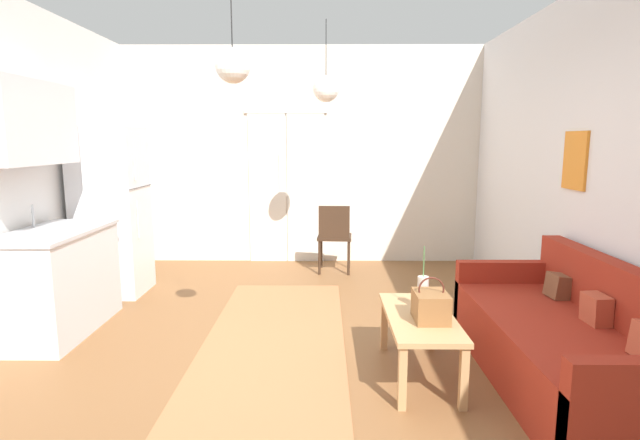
% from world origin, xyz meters
% --- Properties ---
extents(ground_plane, '(5.32, 7.41, 0.10)m').
position_xyz_m(ground_plane, '(0.00, 0.00, -0.05)').
color(ground_plane, brown).
extents(wall_back, '(4.92, 0.13, 2.87)m').
position_xyz_m(wall_back, '(-0.01, 3.45, 1.42)').
color(wall_back, silver).
rests_on(wall_back, ground_plane).
extents(area_rug, '(1.15, 3.10, 0.01)m').
position_xyz_m(area_rug, '(-0.12, 0.63, 0.01)').
color(area_rug, '#B26B42').
rests_on(area_rug, ground_plane).
extents(couch, '(0.88, 2.03, 0.84)m').
position_xyz_m(couch, '(1.96, -0.09, 0.28)').
color(couch, maroon).
rests_on(couch, ground_plane).
extents(coffee_table, '(0.46, 0.99, 0.45)m').
position_xyz_m(coffee_table, '(0.96, 0.04, 0.38)').
color(coffee_table, tan).
rests_on(coffee_table, ground_plane).
extents(bamboo_vase, '(0.08, 0.08, 0.46)m').
position_xyz_m(bamboo_vase, '(1.00, 0.16, 0.57)').
color(bamboo_vase, beige).
rests_on(bamboo_vase, coffee_table).
extents(handbag, '(0.22, 0.27, 0.30)m').
position_xyz_m(handbag, '(1.01, -0.07, 0.55)').
color(handbag, brown).
rests_on(handbag, coffee_table).
extents(refrigerator, '(0.67, 0.63, 1.79)m').
position_xyz_m(refrigerator, '(-1.98, 1.95, 0.89)').
color(refrigerator, white).
rests_on(refrigerator, ground_plane).
extents(kitchen_counter, '(0.63, 1.21, 2.13)m').
position_xyz_m(kitchen_counter, '(-2.04, 0.84, 0.81)').
color(kitchen_counter, silver).
rests_on(kitchen_counter, ground_plane).
extents(accent_chair, '(0.44, 0.43, 0.86)m').
position_xyz_m(accent_chair, '(0.42, 2.78, 0.49)').
color(accent_chair, '#382619').
rests_on(accent_chair, ground_plane).
extents(pendant_lamp_near, '(0.22, 0.22, 0.88)m').
position_xyz_m(pendant_lamp_near, '(-0.28, -0.05, 2.11)').
color(pendant_lamp_near, black).
extents(pendant_lamp_far, '(0.27, 0.27, 0.84)m').
position_xyz_m(pendant_lamp_far, '(0.31, 2.06, 2.18)').
color(pendant_lamp_far, black).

